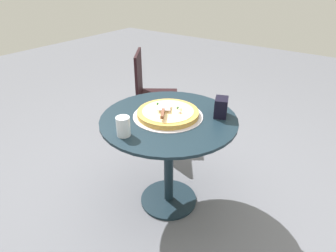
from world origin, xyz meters
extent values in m
plane|color=slate|center=(0.00, 0.00, 0.00)|extent=(10.00, 10.00, 0.00)
cylinder|color=#14252F|center=(0.00, 0.00, 0.69)|extent=(0.87, 0.87, 0.02)
cylinder|color=#14252F|center=(0.00, 0.00, 0.35)|extent=(0.07, 0.07, 0.66)
cylinder|color=#14252F|center=(0.00, 0.00, 0.01)|extent=(0.41, 0.41, 0.02)
cylinder|color=silver|center=(-0.02, 0.02, 0.70)|extent=(0.45, 0.45, 0.00)
cylinder|color=gold|center=(-0.02, 0.02, 0.71)|extent=(0.39, 0.39, 0.03)
cylinder|color=#F5D393|center=(-0.02, 0.02, 0.73)|extent=(0.33, 0.33, 0.00)
sphere|color=#376135|center=(0.02, 0.07, 0.74)|extent=(0.02, 0.02, 0.02)
sphere|color=#F7DBD0|center=(-0.04, 0.03, 0.74)|extent=(0.02, 0.02, 0.02)
sphere|color=white|center=(0.04, 0.07, 0.74)|extent=(0.02, 0.02, 0.02)
sphere|color=#26692B|center=(-0.13, 0.05, 0.74)|extent=(0.02, 0.02, 0.02)
sphere|color=#F1D9CB|center=(0.06, 0.03, 0.74)|extent=(0.02, 0.02, 0.02)
sphere|color=#E6EDC9|center=(0.01, -0.06, 0.74)|extent=(0.01, 0.01, 0.01)
cube|color=silver|center=(-0.05, 0.01, 0.75)|extent=(0.12, 0.13, 0.00)
cube|color=brown|center=(0.01, -0.08, 0.76)|extent=(0.07, 0.10, 0.02)
cylinder|color=silver|center=(-0.08, -0.32, 0.75)|extent=(0.08, 0.08, 0.11)
cube|color=black|center=(0.25, 0.21, 0.76)|extent=(0.11, 0.13, 0.12)
cube|color=black|center=(-0.65, 0.72, 0.42)|extent=(0.52, 0.52, 0.03)
cube|color=black|center=(-0.79, 0.62, 0.65)|extent=(0.23, 0.32, 0.42)
cylinder|color=black|center=(-0.61, 0.94, 0.20)|extent=(0.02, 0.02, 0.41)
cylinder|color=black|center=(-0.43, 0.68, 0.20)|extent=(0.02, 0.02, 0.41)
cylinder|color=black|center=(-0.87, 0.76, 0.20)|extent=(0.02, 0.02, 0.41)
cylinder|color=black|center=(-0.69, 0.50, 0.20)|extent=(0.02, 0.02, 0.41)
camera|label=1|loc=(0.93, -1.29, 1.52)|focal=30.44mm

